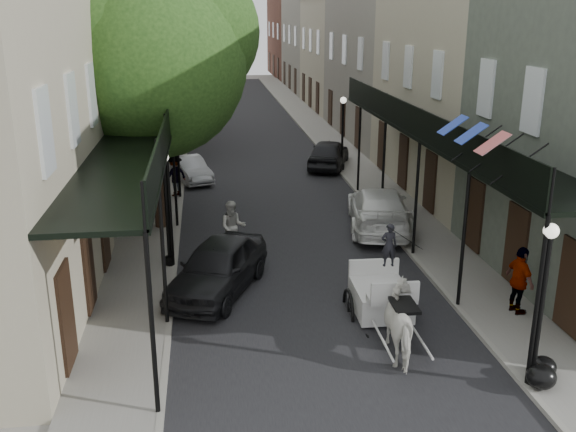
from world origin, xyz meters
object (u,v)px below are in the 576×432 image
object	(u,v)px
tree_far	(176,49)
lamppost_left	(167,208)
pedestrian_sidewalk_right	(520,281)
car_right_far	(329,154)
pedestrian_sidewalk_left	(175,175)
horse	(405,324)
car_left_near	(218,267)
lamppost_right_near	(542,303)
car_right_near	(379,209)
car_left_far	(193,119)
pedestrian_walking	(233,227)
car_left_mid	(190,169)
lamppost_right_far	(343,132)
carriage	(378,271)
tree_near	(162,54)

from	to	relation	value
tree_far	lamppost_left	world-z (taller)	tree_far
pedestrian_sidewalk_right	car_right_far	world-z (taller)	pedestrian_sidewalk_right
pedestrian_sidewalk_left	lamppost_left	bearing A→B (deg)	49.90
horse	car_left_near	distance (m)	6.08
lamppost_right_near	car_right_near	distance (m)	11.08
lamppost_left	car_left_far	size ratio (longest dim) A/B	0.68
lamppost_right_near	horse	size ratio (longest dim) A/B	1.86
pedestrian_walking	tree_far	bearing A→B (deg)	98.70
lamppost_right_near	car_left_mid	xyz separation A→B (m)	(-7.70, 19.12, -1.46)
pedestrian_walking	lamppost_right_far	bearing A→B (deg)	61.76
lamppost_right_far	horse	bearing A→B (deg)	-97.44
lamppost_left	car_left_far	world-z (taller)	lamppost_left
lamppost_right_near	pedestrian_walking	world-z (taller)	lamppost_right_near
lamppost_right_near	pedestrian_walking	xyz separation A→B (m)	(-6.10, 9.18, -1.13)
pedestrian_walking	car_right_far	bearing A→B (deg)	65.82
tree_far	lamppost_right_far	xyz separation A→B (m)	(8.35, -6.18, -3.79)
pedestrian_sidewalk_left	car_left_near	distance (m)	10.34
lamppost_left	car_right_far	size ratio (longest dim) A/B	0.83
car_left_mid	lamppost_right_near	bearing A→B (deg)	-87.36
car_left_near	car_right_near	xyz separation A→B (m)	(6.20, 5.00, 0.00)
lamppost_right_near	lamppost_left	xyz separation A→B (m)	(-8.20, 8.00, 0.00)
lamppost_left	horse	size ratio (longest dim) A/B	1.86
car_right_far	car_right_near	bearing A→B (deg)	109.32
car_right_near	pedestrian_sidewalk_right	bearing A→B (deg)	113.69
car_left_near	pedestrian_sidewalk_right	bearing A→B (deg)	5.38
tree_far	lamppost_right_far	size ratio (longest dim) A/B	2.32
lamppost_right_far	car_right_near	size ratio (longest dim) A/B	0.68
car_left_near	tree_far	bearing A→B (deg)	118.66
lamppost_right_near	pedestrian_walking	distance (m)	11.08
tree_far	car_left_far	bearing A→B (deg)	84.92
carriage	car_right_far	xyz separation A→B (m)	(1.83, 16.65, -0.34)
lamppost_right_far	pedestrian_sidewalk_right	distance (m)	16.77
tree_far	pedestrian_sidewalk_left	bearing A→B (deg)	-89.74
car_left_near	carriage	bearing A→B (deg)	3.25
pedestrian_sidewalk_right	car_right_near	world-z (taller)	pedestrian_sidewalk_right
car_left_mid	pedestrian_sidewalk_left	bearing A→B (deg)	-120.97
carriage	tree_near	bearing A→B (deg)	128.45
car_left_far	car_right_near	bearing A→B (deg)	-62.12
car_left_near	car_left_far	world-z (taller)	car_left_near
tree_far	pedestrian_sidewalk_right	xyz separation A→B (m)	(9.62, -22.87, -4.77)
tree_near	carriage	bearing A→B (deg)	-52.71
car_left_far	car_left_near	bearing A→B (deg)	-77.83
lamppost_right_far	car_right_far	distance (m)	1.71
tree_far	horse	bearing A→B (deg)	-76.31
tree_near	horse	size ratio (longest dim) A/B	4.82
lamppost_right_near	car_right_near	world-z (taller)	lamppost_right_near
tree_near	carriage	distance (m)	11.22
tree_far	carriage	xyz separation A→B (m)	(6.01, -21.83, -4.74)
lamppost_right_near	carriage	bearing A→B (deg)	118.24
lamppost_right_far	pedestrian_sidewalk_left	distance (m)	9.18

